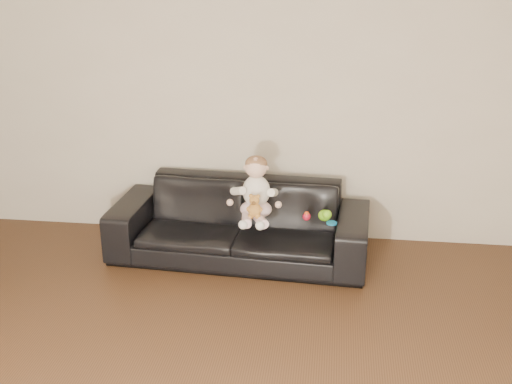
# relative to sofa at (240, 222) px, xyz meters

# --- Properties ---
(wall_back) EXTENTS (5.00, 0.00, 5.00)m
(wall_back) POSITION_rel_sofa_xyz_m (-0.03, 0.50, 0.98)
(wall_back) COLOR beige
(wall_back) RESTS_ON ground
(sofa) EXTENTS (2.21, 0.97, 0.63)m
(sofa) POSITION_rel_sofa_xyz_m (0.00, 0.00, 0.00)
(sofa) COLOR black
(sofa) RESTS_ON floor
(baby) EXTENTS (0.40, 0.47, 0.52)m
(baby) POSITION_rel_sofa_xyz_m (0.15, -0.12, 0.33)
(baby) COLOR #FCD5DC
(baby) RESTS_ON sofa
(teddy_bear) EXTENTS (0.13, 0.13, 0.20)m
(teddy_bear) POSITION_rel_sofa_xyz_m (0.16, -0.28, 0.26)
(teddy_bear) COLOR #B67C34
(teddy_bear) RESTS_ON sofa
(toy_green) EXTENTS (0.12, 0.14, 0.09)m
(toy_green) POSITION_rel_sofa_xyz_m (0.72, -0.11, 0.14)
(toy_green) COLOR #73D218
(toy_green) RESTS_ON sofa
(toy_rattle) EXTENTS (0.08, 0.08, 0.07)m
(toy_rattle) POSITION_rel_sofa_xyz_m (0.57, -0.12, 0.13)
(toy_rattle) COLOR red
(toy_rattle) RESTS_ON sofa
(toy_blue_disc) EXTENTS (0.11, 0.11, 0.01)m
(toy_blue_disc) POSITION_rel_sofa_xyz_m (0.78, -0.17, 0.11)
(toy_blue_disc) COLOR #1883C6
(toy_blue_disc) RESTS_ON sofa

